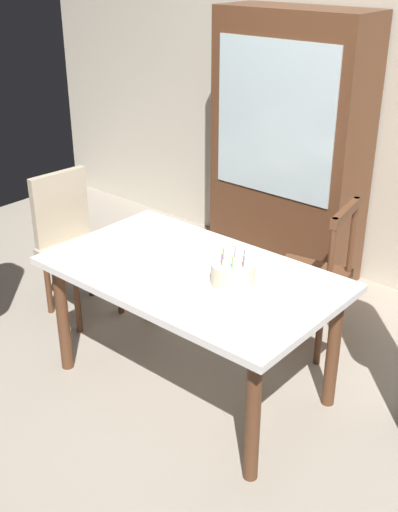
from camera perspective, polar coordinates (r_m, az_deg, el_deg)
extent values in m
plane|color=#9E9384|center=(3.72, -0.60, -11.34)|extent=(6.40, 6.40, 0.00)
cube|color=beige|center=(4.62, 15.02, 13.19)|extent=(6.40, 0.10, 2.60)
cube|color=white|center=(3.34, -0.65, -1.61)|extent=(1.54, 0.91, 0.04)
cylinder|color=#56331E|center=(3.74, -12.08, -5.34)|extent=(0.07, 0.07, 0.69)
cylinder|color=#56331E|center=(2.96, 4.82, -14.30)|extent=(0.07, 0.07, 0.69)
cylinder|color=#56331E|center=(4.15, -4.39, -1.54)|extent=(0.07, 0.07, 0.69)
cylinder|color=#56331E|center=(3.45, 11.89, -8.23)|extent=(0.07, 0.07, 0.69)
cylinder|color=silver|center=(3.19, 3.04, -2.49)|extent=(0.28, 0.28, 0.01)
cylinder|color=beige|center=(3.16, 3.06, -1.52)|extent=(0.22, 0.22, 0.11)
cylinder|color=#E54C4C|center=(3.09, 3.99, -0.51)|extent=(0.01, 0.01, 0.05)
sphere|color=#FFC64C|center=(3.08, 4.01, 0.05)|extent=(0.01, 0.01, 0.01)
cylinder|color=#4C7FE5|center=(3.15, 4.08, 0.03)|extent=(0.01, 0.01, 0.05)
sphere|color=#FFC64C|center=(3.14, 4.10, 0.58)|extent=(0.01, 0.01, 0.01)
cylinder|color=#D872CC|center=(3.18, 3.24, 0.30)|extent=(0.01, 0.01, 0.05)
sphere|color=#FFC64C|center=(3.17, 3.26, 0.85)|extent=(0.01, 0.01, 0.01)
cylinder|color=#4C7FE5|center=(3.16, 2.18, 0.12)|extent=(0.01, 0.01, 0.05)
sphere|color=#FFC64C|center=(3.14, 2.19, 0.67)|extent=(0.01, 0.01, 0.01)
cylinder|color=#E54C4C|center=(3.10, 2.05, -0.35)|extent=(0.01, 0.01, 0.05)
sphere|color=#FFC64C|center=(3.09, 2.06, 0.21)|extent=(0.01, 0.01, 0.01)
cylinder|color=#66CC72|center=(3.07, 2.99, -0.68)|extent=(0.01, 0.01, 0.05)
sphere|color=#FFC64C|center=(3.06, 3.01, -0.12)|extent=(0.01, 0.01, 0.01)
cylinder|color=white|center=(3.47, -8.19, -0.29)|extent=(0.22, 0.22, 0.01)
cylinder|color=white|center=(3.51, 0.60, 0.33)|extent=(0.22, 0.22, 0.01)
cylinder|color=white|center=(2.93, 3.55, -5.30)|extent=(0.22, 0.22, 0.01)
cube|color=silver|center=(3.58, -10.00, 0.36)|extent=(0.18, 0.06, 0.01)
cube|color=silver|center=(3.59, -1.56, 0.90)|extent=(0.18, 0.03, 0.01)
cube|color=#56331E|center=(3.90, 9.55, -2.00)|extent=(0.51, 0.51, 0.05)
cylinder|color=#56331E|center=(4.20, 8.05, -3.37)|extent=(0.04, 0.04, 0.42)
cylinder|color=#56331E|center=(3.93, 6.06, -5.47)|extent=(0.04, 0.04, 0.42)
cylinder|color=#56331E|center=(4.11, 12.40, -4.52)|extent=(0.04, 0.04, 0.42)
cylinder|color=#56331E|center=(3.83, 10.69, -6.77)|extent=(0.04, 0.04, 0.42)
cylinder|color=#56331E|center=(3.89, 13.54, 1.65)|extent=(0.04, 0.04, 0.50)
cylinder|color=#56331E|center=(3.58, 11.71, -0.38)|extent=(0.04, 0.04, 0.50)
cube|color=#56331E|center=(3.64, 13.00, 3.80)|extent=(0.11, 0.40, 0.06)
cube|color=tan|center=(4.23, -10.50, 0.28)|extent=(0.48, 0.48, 0.05)
cylinder|color=#56331E|center=(4.13, -10.81, -4.14)|extent=(0.04, 0.04, 0.42)
cylinder|color=#56331E|center=(4.30, -7.09, -2.58)|extent=(0.04, 0.04, 0.42)
cylinder|color=#56331E|center=(4.39, -13.33, -2.50)|extent=(0.04, 0.04, 0.42)
cylinder|color=#56331E|center=(4.55, -9.73, -1.10)|extent=(0.04, 0.04, 0.42)
cube|color=tan|center=(4.29, -12.29, 4.12)|extent=(0.08, 0.40, 0.50)
cube|color=#56331E|center=(4.66, 8.10, 9.46)|extent=(1.10, 0.44, 1.90)
cube|color=silver|center=(4.41, 6.67, 11.98)|extent=(0.94, 0.01, 1.04)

